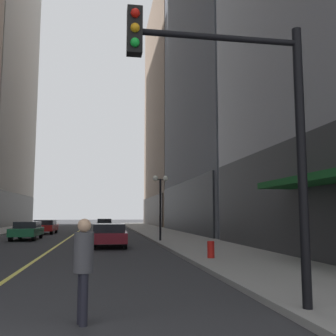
# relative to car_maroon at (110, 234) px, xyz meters

# --- Properties ---
(ground_plane) EXTENTS (200.00, 200.00, 0.00)m
(ground_plane) POSITION_rel_car_maroon_xyz_m (-3.05, 16.18, -0.72)
(ground_plane) COLOR #2D2D30
(sidewalk_right) EXTENTS (4.50, 78.00, 0.15)m
(sidewalk_right) POSITION_rel_car_maroon_xyz_m (5.20, 16.18, -0.65)
(sidewalk_right) COLOR gray
(sidewalk_right) RESTS_ON ground
(lane_centre_stripe) EXTENTS (0.16, 70.00, 0.01)m
(lane_centre_stripe) POSITION_rel_car_maroon_xyz_m (-3.05, 16.18, -0.72)
(lane_centre_stripe) COLOR #E5D64C
(lane_centre_stripe) RESTS_ON ground
(building_right_far) EXTENTS (14.92, 26.00, 39.23)m
(building_right_far) POSITION_rel_car_maroon_xyz_m (14.81, 41.18, 18.83)
(building_right_far) COLOR gray
(building_right_far) RESTS_ON ground
(storefront_awning_right) EXTENTS (1.60, 6.14, 3.12)m
(storefront_awning_right) POSITION_rel_car_maroon_xyz_m (6.65, -10.62, 2.27)
(storefront_awning_right) COLOR #144C1E
(storefront_awning_right) RESTS_ON ground
(car_maroon) EXTENTS (2.04, 4.48, 1.32)m
(car_maroon) POSITION_rel_car_maroon_xyz_m (0.00, 0.00, 0.00)
(car_maroon) COLOR maroon
(car_maroon) RESTS_ON ground
(car_green) EXTENTS (1.78, 4.47, 1.32)m
(car_green) POSITION_rel_car_maroon_xyz_m (-5.87, 7.50, -0.00)
(car_green) COLOR #196038
(car_green) RESTS_ON ground
(car_red) EXTENTS (2.06, 4.17, 1.32)m
(car_red) POSITION_rel_car_maroon_xyz_m (-5.85, 16.22, -0.00)
(car_red) COLOR #B21919
(car_red) RESTS_ON ground
(car_black) EXTENTS (1.92, 4.66, 1.32)m
(car_black) POSITION_rel_car_maroon_xyz_m (-0.23, 25.50, -0.00)
(car_black) COLOR black
(car_black) RESTS_ON ground
(pedestrian_with_orange_bag) EXTENTS (0.42, 0.42, 1.78)m
(pedestrian_with_orange_bag) POSITION_rel_car_maroon_xyz_m (-0.67, -15.66, 0.32)
(pedestrian_with_orange_bag) COLOR black
(pedestrian_with_orange_bag) RESTS_ON ground
(traffic_light_near_right) EXTENTS (3.43, 0.35, 5.65)m
(traffic_light_near_right) POSITION_rel_car_maroon_xyz_m (2.30, -15.82, 3.02)
(traffic_light_near_right) COLOR black
(traffic_light_near_right) RESTS_ON ground
(street_lamp_right_mid) EXTENTS (1.06, 0.36, 4.43)m
(street_lamp_right_mid) POSITION_rel_car_maroon_xyz_m (3.35, 3.03, 2.54)
(street_lamp_right_mid) COLOR black
(street_lamp_right_mid) RESTS_ON ground
(fire_hydrant_right) EXTENTS (0.28, 0.28, 0.80)m
(fire_hydrant_right) POSITION_rel_car_maroon_xyz_m (3.85, -7.50, -0.32)
(fire_hydrant_right) COLOR red
(fire_hydrant_right) RESTS_ON ground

